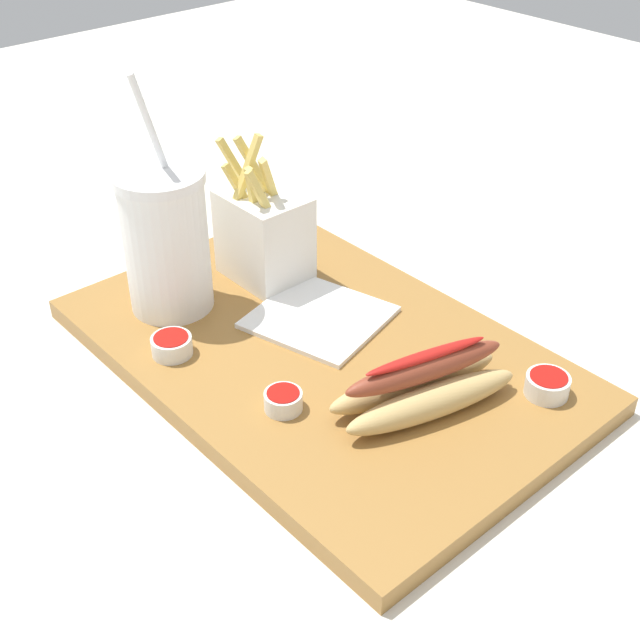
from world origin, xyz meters
The scene contains 9 objects.
ground_plane centered at (0.00, 0.00, -0.01)m, with size 2.40×2.40×0.02m, color silver.
food_tray centered at (0.00, 0.00, 0.01)m, with size 0.49×0.32×0.02m, color olive.
soda_cup centered at (0.16, 0.07, 0.10)m, with size 0.09×0.09×0.24m.
fries_basket centered at (0.14, -0.04, 0.07)m, with size 0.09×0.07×0.16m.
hot_dog_1 centered at (-0.13, -0.01, 0.04)m, with size 0.10×0.18×0.06m.
ketchup_cup_1 centered at (-0.05, 0.09, 0.03)m, with size 0.03×0.03×0.02m.
ketchup_cup_2 centered at (0.08, 0.11, 0.03)m, with size 0.04×0.04×0.02m.
ketchup_cup_3 centered at (-0.19, -0.10, 0.03)m, with size 0.04×0.04×0.02m.
napkin_stack centered at (0.03, -0.03, 0.02)m, with size 0.12×0.12×0.01m, color white.
Camera 1 is at (-0.49, 0.43, 0.50)m, focal length 47.21 mm.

